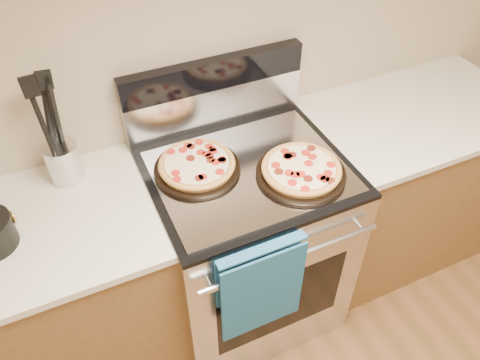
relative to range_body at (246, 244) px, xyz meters
name	(u,v)px	position (x,y,z in m)	size (l,w,h in m)	color
wall_back	(208,23)	(0.00, 0.35, 0.90)	(4.00, 4.00, 0.00)	tan
range_body	(246,244)	(0.00, 0.00, 0.00)	(0.76, 0.68, 0.90)	#B7B7BC
oven_window	(281,304)	(0.00, -0.34, 0.00)	(0.56, 0.01, 0.40)	black
cooktop	(247,169)	(0.00, 0.00, 0.46)	(0.76, 0.68, 0.02)	black
backsplash_lower	(215,106)	(0.00, 0.31, 0.56)	(0.76, 0.06, 0.18)	silver
backsplash_upper	(214,74)	(0.00, 0.31, 0.71)	(0.76, 0.06, 0.12)	black
oven_handle	(292,258)	(0.00, -0.38, 0.35)	(0.03, 0.03, 0.70)	silver
dish_towel	(260,286)	(-0.12, -0.38, 0.25)	(0.32, 0.05, 0.42)	#1B5287
foil_sheet	(250,171)	(0.00, -0.03, 0.47)	(0.70, 0.55, 0.01)	gray
cabinet_left	(44,312)	(-0.88, 0.03, -0.01)	(1.00, 0.62, 0.88)	brown
countertop_left	(5,240)	(-0.88, 0.03, 0.45)	(1.02, 0.64, 0.03)	beige
cabinet_right	(398,186)	(0.88, 0.03, -0.01)	(1.00, 0.62, 0.88)	brown
countertop_right	(421,113)	(0.88, 0.03, 0.45)	(1.02, 0.64, 0.03)	beige
pepperoni_pizza_back	(197,166)	(-0.18, 0.06, 0.50)	(0.32, 0.32, 0.04)	#AB6734
pepperoni_pizza_front	(301,170)	(0.16, -0.13, 0.50)	(0.33, 0.33, 0.04)	#AB6734
utensil_crock	(64,162)	(-0.63, 0.23, 0.54)	(0.12, 0.12, 0.15)	silver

